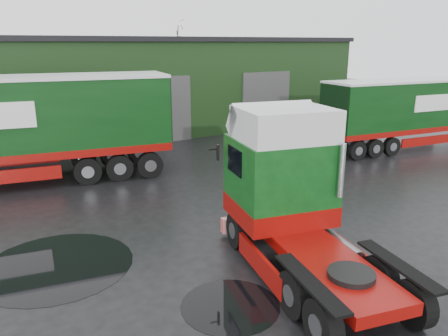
# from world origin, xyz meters

# --- Properties ---
(ground) EXTENTS (100.00, 100.00, 0.00)m
(ground) POSITION_xyz_m (0.00, 0.00, 0.00)
(ground) COLOR black
(warehouse) EXTENTS (32.40, 12.40, 6.30)m
(warehouse) POSITION_xyz_m (2.00, 20.00, 3.16)
(warehouse) COLOR black
(warehouse) RESTS_ON ground
(hero_tractor) EXTENTS (4.45, 7.42, 4.31)m
(hero_tractor) POSITION_xyz_m (-1.51, -3.00, 2.15)
(hero_tractor) COLOR #0D4414
(hero_tractor) RESTS_ON ground
(lorry_right) EXTENTS (15.43, 4.88, 4.00)m
(lorry_right) POSITION_xyz_m (14.00, 5.00, 2.00)
(lorry_right) COLOR silver
(lorry_right) RESTS_ON ground
(wash_bucket) EXTENTS (0.33, 0.33, 0.29)m
(wash_bucket) POSITION_xyz_m (0.69, -1.52, 0.14)
(wash_bucket) COLOR #0807A2
(wash_bucket) RESTS_ON ground
(tree_back_b) EXTENTS (4.40, 4.40, 7.50)m
(tree_back_b) POSITION_xyz_m (10.00, 30.00, 3.75)
(tree_back_b) COLOR black
(tree_back_b) RESTS_ON ground
(puddle_0) EXTENTS (2.34, 2.34, 0.01)m
(puddle_0) POSITION_xyz_m (-3.92, -2.87, 0.00)
(puddle_0) COLOR black
(puddle_0) RESTS_ON ground
(puddle_1) EXTENTS (2.65, 2.65, 0.01)m
(puddle_1) POSITION_xyz_m (3.32, 4.34, 0.00)
(puddle_1) COLOR black
(puddle_1) RESTS_ON ground
(puddle_2) EXTENTS (4.15, 4.15, 0.01)m
(puddle_2) POSITION_xyz_m (-6.94, 1.32, 0.00)
(puddle_2) COLOR black
(puddle_2) RESTS_ON ground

